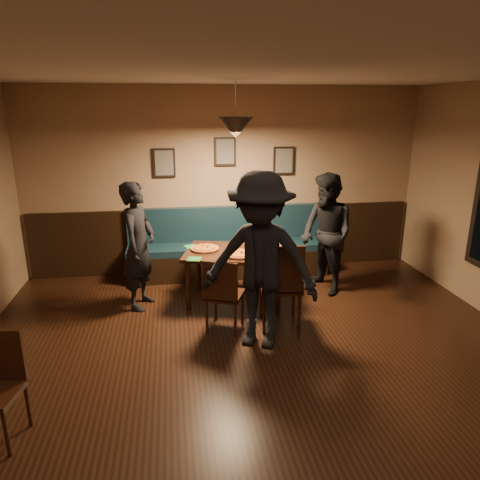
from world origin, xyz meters
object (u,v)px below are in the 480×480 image
(booth_bench, at_px, (228,244))
(tabasco_bottle, at_px, (277,246))
(diner_right, at_px, (326,234))
(diner_front, at_px, (260,262))
(dining_table, at_px, (236,276))
(chair_near_right, at_px, (280,284))
(chair_near_left, at_px, (225,293))
(diner_left, at_px, (139,246))
(soda_glass, at_px, (284,249))

(booth_bench, distance_m, tabasco_bottle, 1.18)
(diner_right, bearing_deg, diner_front, -61.07)
(dining_table, relative_size, chair_near_right, 1.23)
(chair_near_left, bearing_deg, tabasco_bottle, 64.84)
(chair_near_left, relative_size, diner_left, 0.54)
(chair_near_left, distance_m, diner_right, 1.79)
(diner_front, bearing_deg, diner_left, 162.77)
(chair_near_right, xyz_separation_m, diner_left, (-1.64, 0.80, 0.29))
(chair_near_right, bearing_deg, diner_left, 159.87)
(booth_bench, xyz_separation_m, chair_near_left, (-0.26, -1.72, -0.06))
(diner_left, bearing_deg, chair_near_left, -108.82)
(diner_front, height_order, tabasco_bottle, diner_front)
(tabasco_bottle, bearing_deg, diner_right, 15.23)
(diner_right, distance_m, soda_glass, 0.80)
(diner_right, distance_m, diner_front, 1.75)
(diner_left, xyz_separation_m, diner_right, (2.50, 0.11, 0.01))
(chair_near_left, xyz_separation_m, tabasco_bottle, (0.76, 0.69, 0.32))
(chair_near_left, xyz_separation_m, soda_glass, (0.81, 0.48, 0.33))
(chair_near_left, xyz_separation_m, diner_right, (1.50, 0.89, 0.39))
(diner_right, xyz_separation_m, tabasco_bottle, (-0.74, -0.20, -0.07))
(booth_bench, xyz_separation_m, diner_left, (-1.25, -0.94, 0.31))
(booth_bench, height_order, diner_front, diner_front)
(dining_table, height_order, chair_near_right, chair_near_right)
(dining_table, distance_m, diner_front, 1.30)
(chair_near_right, xyz_separation_m, diner_front, (-0.32, -0.38, 0.42))
(dining_table, height_order, diner_right, diner_right)
(booth_bench, bearing_deg, chair_near_left, -98.46)
(dining_table, relative_size, diner_right, 0.78)
(chair_near_right, xyz_separation_m, diner_right, (0.86, 0.91, 0.30))
(booth_bench, relative_size, dining_table, 2.32)
(booth_bench, bearing_deg, dining_table, -91.13)
(diner_front, xyz_separation_m, soda_glass, (0.49, 0.88, -0.17))
(booth_bench, relative_size, chair_near_left, 3.40)
(chair_near_right, bearing_deg, tabasco_bottle, 86.27)
(chair_near_left, relative_size, chair_near_right, 0.84)
(chair_near_left, relative_size, diner_right, 0.53)
(diner_left, distance_m, diner_front, 1.77)
(diner_right, height_order, soda_glass, diner_right)
(booth_bench, height_order, diner_right, diner_right)
(dining_table, height_order, chair_near_left, chair_near_left)
(chair_near_left, distance_m, chair_near_right, 0.65)
(diner_left, distance_m, diner_right, 2.50)
(diner_front, height_order, soda_glass, diner_front)
(diner_front, relative_size, tabasco_bottle, 15.12)
(chair_near_right, bearing_deg, booth_bench, 108.51)
(diner_left, relative_size, soda_glass, 10.12)
(diner_left, xyz_separation_m, soda_glass, (1.81, -0.30, -0.04))
(diner_right, relative_size, diner_front, 0.88)
(dining_table, distance_m, tabasco_bottle, 0.67)
(booth_bench, distance_m, dining_table, 0.98)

